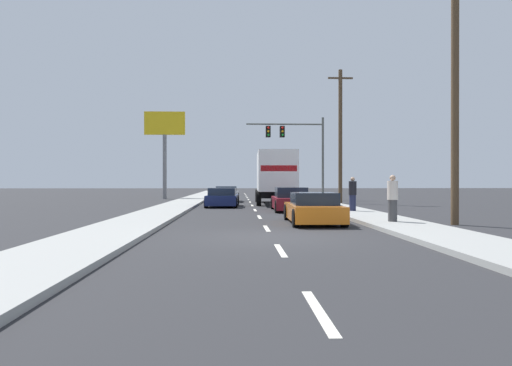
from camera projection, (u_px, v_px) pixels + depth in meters
ground_plane at (249, 201)px, 38.23m from camera, size 140.00×140.00×0.00m
sidewalk_right at (317, 202)px, 33.42m from camera, size 2.34×80.00×0.14m
sidewalk_left at (185, 203)px, 33.04m from camera, size 2.34×80.00×0.14m
lane_markings at (251, 204)px, 33.16m from camera, size 0.14×57.00×0.01m
car_silver at (227, 195)px, 36.41m from camera, size 1.95×4.42×1.20m
car_navy at (223, 198)px, 29.13m from camera, size 2.09×4.28×1.18m
box_truck at (275, 175)px, 32.37m from camera, size 2.83×8.83×3.55m
car_maroon at (291, 200)px, 24.99m from camera, size 1.95×4.41×1.27m
car_orange at (313, 209)px, 17.57m from camera, size 1.95×4.26×1.17m
traffic_signal_mast at (292, 139)px, 40.12m from camera, size 6.71×0.69×7.12m
utility_pole_near at (455, 87)px, 16.94m from camera, size 1.80×0.28×9.78m
utility_pole_mid at (340, 135)px, 33.75m from camera, size 1.80×0.28×9.68m
roadside_billboard at (165, 137)px, 42.30m from camera, size 3.68×0.36×7.93m
pedestrian_near_corner at (393, 198)px, 16.82m from camera, size 0.38×0.38×1.68m
pedestrian_mid_block at (353, 194)px, 22.88m from camera, size 0.38×0.38×1.67m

